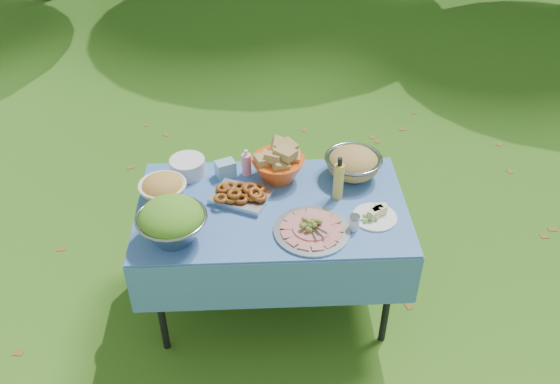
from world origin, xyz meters
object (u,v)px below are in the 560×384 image
(plate_stack, at_px, (188,167))
(pasta_bowl_steel, at_px, (353,163))
(bread_bowl, at_px, (278,163))
(salad_bowl, at_px, (172,221))
(oil_bottle, at_px, (339,178))
(charcuterie_platter, at_px, (312,225))
(picnic_table, at_px, (273,256))

(plate_stack, height_order, pasta_bowl_steel, pasta_bowl_steel)
(bread_bowl, xyz_separation_m, pasta_bowl_steel, (0.43, 0.00, -0.01))
(salad_bowl, height_order, bread_bowl, salad_bowl)
(oil_bottle, bearing_deg, bread_bowl, 148.69)
(charcuterie_platter, bearing_deg, bread_bowl, 107.71)
(salad_bowl, relative_size, charcuterie_platter, 0.89)
(plate_stack, relative_size, pasta_bowl_steel, 0.63)
(plate_stack, height_order, charcuterie_platter, plate_stack)
(picnic_table, bearing_deg, oil_bottle, 9.46)
(plate_stack, bearing_deg, oil_bottle, -17.04)
(oil_bottle, bearing_deg, plate_stack, 162.96)
(picnic_table, bearing_deg, charcuterie_platter, -48.51)
(bread_bowl, height_order, oil_bottle, oil_bottle)
(plate_stack, distance_m, bread_bowl, 0.53)
(picnic_table, bearing_deg, pasta_bowl_steel, 28.50)
(bread_bowl, relative_size, charcuterie_platter, 0.77)
(picnic_table, height_order, oil_bottle, oil_bottle)
(plate_stack, height_order, bread_bowl, bread_bowl)
(picnic_table, distance_m, bread_bowl, 0.55)
(picnic_table, xyz_separation_m, charcuterie_platter, (0.20, -0.22, 0.43))
(salad_bowl, relative_size, bread_bowl, 1.17)
(pasta_bowl_steel, relative_size, charcuterie_platter, 0.82)
(pasta_bowl_steel, relative_size, oil_bottle, 1.26)
(charcuterie_platter, bearing_deg, plate_stack, 141.21)
(picnic_table, distance_m, plate_stack, 0.72)
(salad_bowl, bearing_deg, bread_bowl, 42.25)
(plate_stack, xyz_separation_m, oil_bottle, (0.84, -0.26, 0.08))
(bread_bowl, xyz_separation_m, charcuterie_platter, (0.15, -0.48, -0.06))
(salad_bowl, xyz_separation_m, charcuterie_platter, (0.70, 0.02, -0.07))
(salad_bowl, distance_m, plate_stack, 0.57)
(salad_bowl, bearing_deg, plate_stack, 87.03)
(bread_bowl, xyz_separation_m, oil_bottle, (0.32, -0.19, 0.03))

